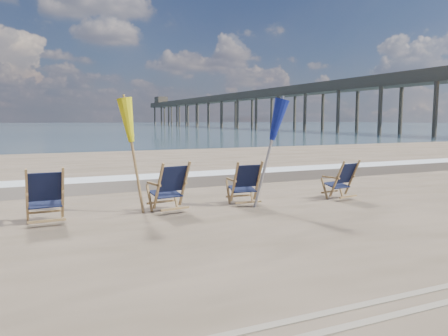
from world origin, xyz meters
The scene contains 10 objects.
ocean centered at (0.00, 128.00, 0.00)m, with size 400.00×400.00×0.00m, color #3C5463.
surf_foam centered at (0.00, 8.30, 0.00)m, with size 200.00×1.40×0.01m, color silver.
wet_sand_strip centered at (0.00, 6.80, 0.00)m, with size 200.00×2.60×0.00m, color #42362A.
beach_chair_0 centered at (-2.91, 2.63, 0.51)m, with size 0.66×0.74×1.03m, color black, non-canonical shape.
beach_chair_1 centered at (-0.61, 2.75, 0.51)m, with size 0.66×0.74×1.02m, color black, non-canonical shape.
beach_chair_2 centered at (1.03, 2.72, 0.48)m, with size 0.62×0.70×0.97m, color black, non-canonical shape.
beach_chair_3 centered at (3.37, 2.46, 0.46)m, with size 0.59×0.67×0.92m, color black, non-canonical shape.
umbrella_yellow centered at (-1.54, 3.02, 1.71)m, with size 0.30×0.30×2.24m.
umbrella_blue centered at (1.08, 2.41, 1.75)m, with size 0.30×0.30×2.28m.
fishing_pier centered at (38.00, 74.00, 4.65)m, with size 4.40×140.00×9.30m, color brown, non-canonical shape.
Camera 1 is at (-3.43, -5.41, 1.83)m, focal length 35.00 mm.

